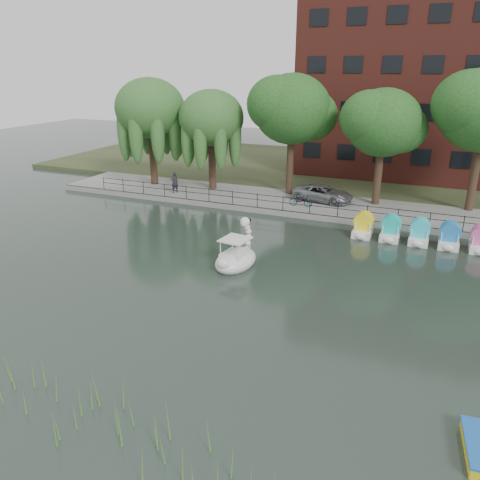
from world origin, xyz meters
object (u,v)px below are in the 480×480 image
Objects in this scene: bicycle at (301,200)px; pedestrian at (175,181)px; minivan at (323,192)px; swan_boat at (236,256)px.

bicycle is 0.87× the size of pedestrian.
minivan is 2.65× the size of pedestrian.
bicycle is 0.53× the size of swan_boat.
swan_boat is at bearing 76.62° from pedestrian.
bicycle is 11.24m from swan_boat.
bicycle is at bearing 95.58° from swan_boat.
swan_boat is (10.30, -11.10, -0.83)m from pedestrian.
minivan is 1.63× the size of swan_boat.
pedestrian is 15.17m from swan_boat.
minivan is at bearing 133.82° from pedestrian.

